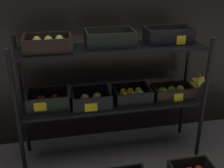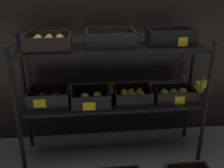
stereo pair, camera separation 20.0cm
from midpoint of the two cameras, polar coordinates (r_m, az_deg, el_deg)
The scene contains 3 objects.
ground_plane at distance 2.60m, azimuth -2.27°, elevation -13.76°, with size 10.00×10.00×0.00m, color #605B56.
storefront_wall at distance 2.52m, azimuth -4.05°, elevation 9.21°, with size 3.87×0.12×1.90m, color black.
display_rack at distance 2.24m, azimuth -2.44°, elevation 1.70°, with size 1.60×0.39×1.11m.
Camera 1 is at (-0.41, -2.03, 1.57)m, focal length 44.71 mm.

